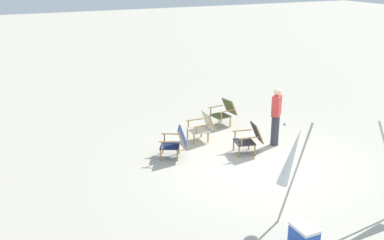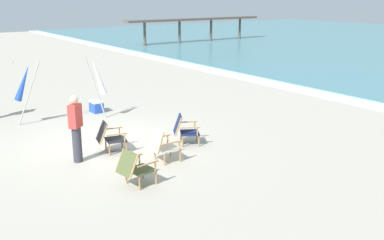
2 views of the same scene
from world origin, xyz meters
The scene contains 8 objects.
ground_plane centered at (0.00, 0.00, 0.00)m, with size 80.00×80.00×0.00m, color #B7AF9E.
beach_chair_back_right centered at (0.70, -0.13, 0.43)m, with size 0.72×0.82×0.80m.
beach_chair_front_left centered at (2.93, -0.60, 0.43)m, with size 0.66×0.79×0.80m.
beach_chair_back_left centered at (1.27, 1.77, 0.43)m, with size 0.82×0.86×0.82m.
beach_chair_far_center centered at (2.05, 0.60, 0.43)m, with size 0.61×0.69×0.82m.
umbrella_furled_white centered at (-2.49, 1.01, 1.35)m, with size 0.34×0.66×2.06m.
person_near_chairs centered at (0.87, -1.05, 0.84)m, with size 0.37×0.39×1.63m.
cooler_box centered at (-3.29, 1.24, 0.20)m, with size 0.49×0.35×0.40m.
Camera 1 is at (-8.64, 5.96, 4.78)m, focal length 42.00 mm.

